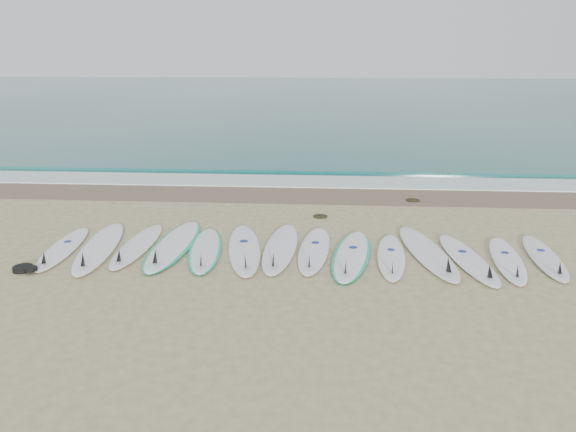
# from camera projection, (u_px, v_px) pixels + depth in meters

# --- Properties ---
(ground) EXTENTS (120.00, 120.00, 0.00)m
(ground) POSITION_uv_depth(u_px,v_px,m) (297.00, 253.00, 10.07)
(ground) COLOR tan
(ocean) EXTENTS (120.00, 55.00, 0.03)m
(ocean) POSITION_uv_depth(u_px,v_px,m) (320.00, 97.00, 41.11)
(ocean) COLOR #1C5F5D
(ocean) RESTS_ON ground
(wet_sand_band) EXTENTS (120.00, 1.80, 0.01)m
(wet_sand_band) POSITION_uv_depth(u_px,v_px,m) (306.00, 195.00, 13.98)
(wet_sand_band) COLOR brown
(wet_sand_band) RESTS_ON ground
(foam_band) EXTENTS (120.00, 1.40, 0.04)m
(foam_band) POSITION_uv_depth(u_px,v_px,m) (308.00, 182.00, 15.32)
(foam_band) COLOR silver
(foam_band) RESTS_ON ground
(wave_crest) EXTENTS (120.00, 1.00, 0.10)m
(wave_crest) POSITION_uv_depth(u_px,v_px,m) (309.00, 169.00, 16.74)
(wave_crest) COLOR #1C5F5D
(wave_crest) RESTS_ON ground
(surfboard_0) EXTENTS (0.71, 2.41, 0.30)m
(surfboard_0) POSITION_uv_depth(u_px,v_px,m) (62.00, 249.00, 10.13)
(surfboard_0) COLOR white
(surfboard_0) RESTS_ON ground
(surfboard_1) EXTENTS (0.97, 2.91, 0.37)m
(surfboard_1) POSITION_uv_depth(u_px,v_px,m) (99.00, 248.00, 10.14)
(surfboard_1) COLOR white
(surfboard_1) RESTS_ON ground
(surfboard_2) EXTENTS (0.55, 2.51, 0.32)m
(surfboard_2) POSITION_uv_depth(u_px,v_px,m) (136.00, 246.00, 10.26)
(surfboard_2) COLOR white
(surfboard_2) RESTS_ON ground
(surfboard_3) EXTENTS (0.76, 2.89, 0.37)m
(surfboard_3) POSITION_uv_depth(u_px,v_px,m) (173.00, 245.00, 10.30)
(surfboard_3) COLOR white
(surfboard_3) RESTS_ON ground
(surfboard_4) EXTENTS (0.90, 2.48, 0.31)m
(surfboard_4) POSITION_uv_depth(u_px,v_px,m) (205.00, 250.00, 10.09)
(surfboard_4) COLOR white
(surfboard_4) RESTS_ON ground
(surfboard_5) EXTENTS (1.02, 2.81, 0.35)m
(surfboard_5) POSITION_uv_depth(u_px,v_px,m) (244.00, 249.00, 10.07)
(surfboard_5) COLOR white
(surfboard_5) RESTS_ON ground
(surfboard_6) EXTENTS (0.67, 2.75, 0.35)m
(surfboard_6) POSITION_uv_depth(u_px,v_px,m) (280.00, 248.00, 10.13)
(surfboard_6) COLOR white
(surfboard_6) RESTS_ON ground
(surfboard_7) EXTENTS (0.69, 2.57, 0.32)m
(surfboard_7) POSITION_uv_depth(u_px,v_px,m) (314.00, 250.00, 10.04)
(surfboard_7) COLOR white
(surfboard_7) RESTS_ON ground
(surfboard_8) EXTENTS (1.00, 2.70, 0.33)m
(surfboard_8) POSITION_uv_depth(u_px,v_px,m) (351.00, 255.00, 9.82)
(surfboard_8) COLOR white
(surfboard_8) RESTS_ON ground
(surfboard_9) EXTENTS (0.68, 2.35, 0.30)m
(surfboard_9) POSITION_uv_depth(u_px,v_px,m) (391.00, 257.00, 9.73)
(surfboard_9) COLOR white
(surfboard_9) RESTS_ON ground
(surfboard_10) EXTENTS (1.02, 2.93, 0.37)m
(surfboard_10) POSITION_uv_depth(u_px,v_px,m) (428.00, 252.00, 9.90)
(surfboard_10) COLOR white
(surfboard_10) RESTS_ON ground
(surfboard_11) EXTENTS (0.85, 2.58, 0.32)m
(surfboard_11) POSITION_uv_depth(u_px,v_px,m) (469.00, 259.00, 9.60)
(surfboard_11) COLOR white
(surfboard_11) RESTS_ON ground
(surfboard_12) EXTENTS (0.77, 2.39, 0.30)m
(surfboard_12) POSITION_uv_depth(u_px,v_px,m) (508.00, 260.00, 9.58)
(surfboard_12) COLOR white
(surfboard_12) RESTS_ON ground
(surfboard_13) EXTENTS (0.69, 2.37, 0.30)m
(surfboard_13) POSITION_uv_depth(u_px,v_px,m) (545.00, 258.00, 9.70)
(surfboard_13) COLOR white
(surfboard_13) RESTS_ON ground
(seaweed_near) EXTENTS (0.32, 0.25, 0.06)m
(seaweed_near) POSITION_uv_depth(u_px,v_px,m) (320.00, 216.00, 12.15)
(seaweed_near) COLOR black
(seaweed_near) RESTS_ON ground
(seaweed_far) EXTENTS (0.34, 0.26, 0.07)m
(seaweed_far) POSITION_uv_depth(u_px,v_px,m) (413.00, 200.00, 13.42)
(seaweed_far) COLOR black
(seaweed_far) RESTS_ON ground
(leash_coil) EXTENTS (0.46, 0.36, 0.11)m
(leash_coil) POSITION_uv_depth(u_px,v_px,m) (25.00, 269.00, 9.22)
(leash_coil) COLOR black
(leash_coil) RESTS_ON ground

